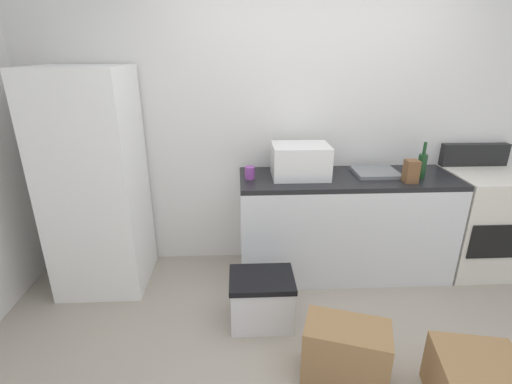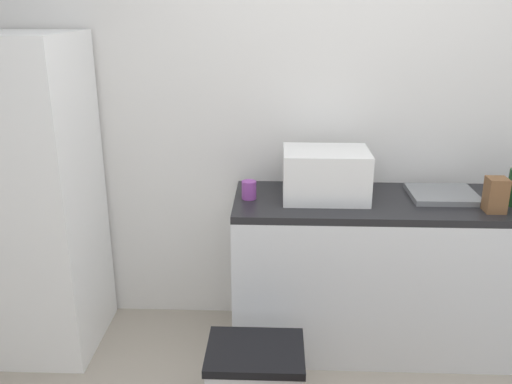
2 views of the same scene
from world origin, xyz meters
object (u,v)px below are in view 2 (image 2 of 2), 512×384
at_px(coffee_mug, 249,190).
at_px(storage_bin, 255,382).
at_px(refrigerator, 27,199).
at_px(knife_block, 496,195).
at_px(microwave, 326,174).

distance_m(coffee_mug, storage_bin, 0.99).
xyz_separation_m(refrigerator, coffee_mug, (1.23, 0.03, 0.06)).
bearing_deg(coffee_mug, knife_block, -6.63).
xyz_separation_m(refrigerator, microwave, (1.65, 0.06, 0.14)).
height_order(microwave, storage_bin, microwave).
xyz_separation_m(microwave, coffee_mug, (-0.42, -0.03, -0.09)).
bearing_deg(refrigerator, storage_bin, -25.19).
xyz_separation_m(microwave, storage_bin, (-0.36, -0.67, -0.84)).
height_order(microwave, coffee_mug, microwave).
relative_size(microwave, storage_bin, 1.00).
distance_m(microwave, storage_bin, 1.13).
distance_m(refrigerator, coffee_mug, 1.23).
bearing_deg(knife_block, storage_bin, -157.83).
height_order(refrigerator, knife_block, refrigerator).
relative_size(refrigerator, coffee_mug, 17.80).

